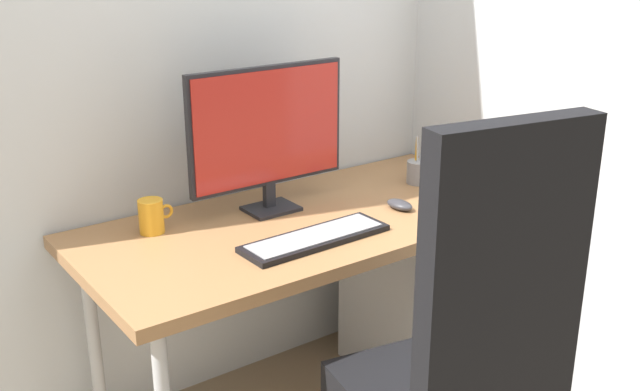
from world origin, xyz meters
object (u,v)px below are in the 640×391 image
object	(u,v)px
coffee_mug	(152,216)
pen_holder	(418,172)
filing_cabinet	(423,296)
office_chair	(465,356)
notebook	(454,198)
mouse	(400,205)
keyboard	(315,238)
monitor	(268,130)

from	to	relation	value
coffee_mug	pen_holder	bearing A→B (deg)	-7.33
filing_cabinet	office_chair	bearing A→B (deg)	-127.68
filing_cabinet	notebook	distance (m)	0.44
mouse	notebook	world-z (taller)	mouse
notebook	coffee_mug	xyz separation A→B (m)	(-0.96, 0.33, 0.05)
keyboard	office_chair	bearing A→B (deg)	-86.64
office_chair	mouse	bearing A→B (deg)	61.32
pen_holder	monitor	bearing A→B (deg)	171.86
filing_cabinet	notebook	size ratio (longest dim) A/B	3.97
keyboard	coffee_mug	world-z (taller)	coffee_mug
office_chair	filing_cabinet	bearing A→B (deg)	52.32
office_chair	mouse	size ratio (longest dim) A/B	11.96
monitor	pen_holder	bearing A→B (deg)	-8.14
mouse	monitor	bearing A→B (deg)	139.09
keyboard	notebook	world-z (taller)	keyboard
mouse	coffee_mug	bearing A→B (deg)	153.23
filing_cabinet	coffee_mug	bearing A→B (deg)	166.94
keyboard	pen_holder	size ratio (longest dim) A/B	2.63
pen_holder	filing_cabinet	bearing A→B (deg)	-111.35
pen_holder	notebook	distance (m)	0.21
keyboard	mouse	size ratio (longest dim) A/B	4.62
filing_cabinet	mouse	size ratio (longest dim) A/B	5.92
keyboard	coffee_mug	distance (m)	0.51
monitor	pen_holder	distance (m)	0.64
filing_cabinet	pen_holder	xyz separation A→B (m)	(0.04, 0.09, 0.46)
notebook	filing_cabinet	bearing A→B (deg)	113.86
keyboard	pen_holder	xyz separation A→B (m)	(0.62, 0.22, 0.03)
monitor	notebook	distance (m)	0.69
monitor	keyboard	distance (m)	0.40
notebook	coffee_mug	size ratio (longest dim) A/B	1.37
monitor	notebook	bearing A→B (deg)	-27.30
office_chair	keyboard	world-z (taller)	office_chair
keyboard	notebook	xyz separation A→B (m)	(0.60, 0.01, -0.00)
monitor	office_chair	bearing A→B (deg)	-89.91
office_chair	mouse	xyz separation A→B (m)	(0.35, 0.64, 0.13)
office_chair	coffee_mug	world-z (taller)	office_chair
filing_cabinet	pen_holder	bearing A→B (deg)	68.65
office_chair	monitor	bearing A→B (deg)	90.09
mouse	coffee_mug	world-z (taller)	coffee_mug
filing_cabinet	coffee_mug	world-z (taller)	coffee_mug
coffee_mug	office_chair	bearing A→B (deg)	-66.89
notebook	coffee_mug	bearing A→B (deg)	178.87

